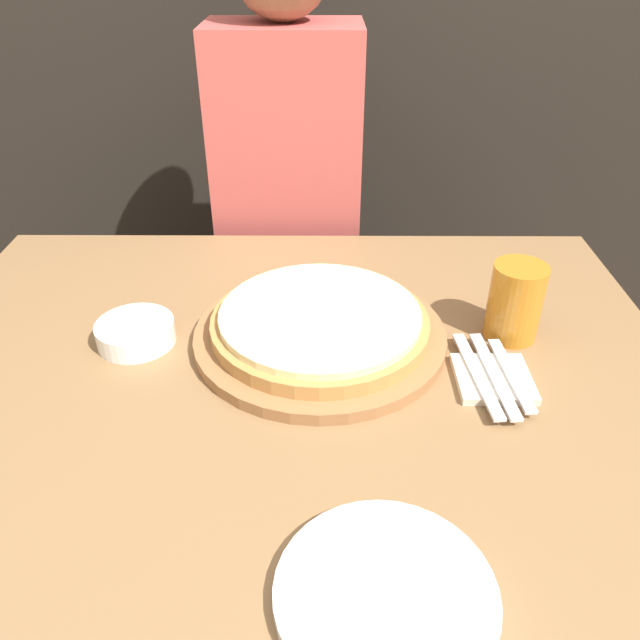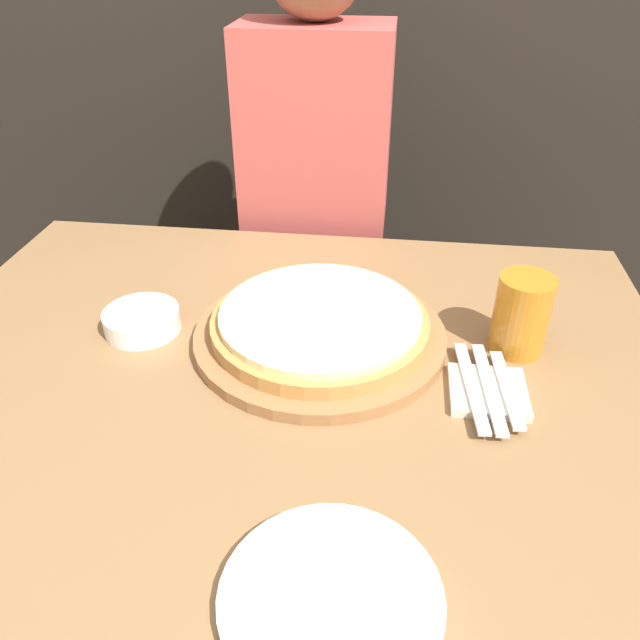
# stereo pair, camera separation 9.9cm
# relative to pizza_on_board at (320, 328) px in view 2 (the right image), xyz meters

# --- Properties ---
(dining_table) EXTENTS (1.21, 0.99, 0.74)m
(dining_table) POSITION_rel_pizza_on_board_xyz_m (-0.05, -0.10, -0.40)
(dining_table) COLOR olive
(dining_table) RESTS_ON ground_plane
(pizza_on_board) EXTENTS (0.41, 0.41, 0.06)m
(pizza_on_board) POSITION_rel_pizza_on_board_xyz_m (0.00, 0.00, 0.00)
(pizza_on_board) COLOR #99663D
(pizza_on_board) RESTS_ON dining_table
(beer_glass) EXTENTS (0.09, 0.09, 0.13)m
(beer_glass) POSITION_rel_pizza_on_board_xyz_m (0.31, 0.02, 0.04)
(beer_glass) COLOR #B7701E
(beer_glass) RESTS_ON dining_table
(dinner_plate) EXTENTS (0.23, 0.23, 0.02)m
(dinner_plate) POSITION_rel_pizza_on_board_xyz_m (0.07, -0.46, -0.02)
(dinner_plate) COLOR white
(dinner_plate) RESTS_ON dining_table
(side_bowl) EXTENTS (0.12, 0.12, 0.04)m
(side_bowl) POSITION_rel_pizza_on_board_xyz_m (-0.30, -0.00, -0.01)
(side_bowl) COLOR white
(side_bowl) RESTS_ON dining_table
(napkin_stack) EXTENTS (0.11, 0.11, 0.01)m
(napkin_stack) POSITION_rel_pizza_on_board_xyz_m (0.26, -0.11, -0.02)
(napkin_stack) COLOR beige
(napkin_stack) RESTS_ON dining_table
(fork) EXTENTS (0.04, 0.20, 0.00)m
(fork) POSITION_rel_pizza_on_board_xyz_m (0.23, -0.11, -0.01)
(fork) COLOR silver
(fork) RESTS_ON napkin_stack
(dinner_knife) EXTENTS (0.03, 0.20, 0.00)m
(dinner_knife) POSITION_rel_pizza_on_board_xyz_m (0.26, -0.11, -0.01)
(dinner_knife) COLOR silver
(dinner_knife) RESTS_ON napkin_stack
(spoon) EXTENTS (0.03, 0.17, 0.00)m
(spoon) POSITION_rel_pizza_on_board_xyz_m (0.28, -0.11, -0.01)
(spoon) COLOR silver
(spoon) RESTS_ON napkin_stack
(diner_person) EXTENTS (0.32, 0.20, 1.34)m
(diner_person) POSITION_rel_pizza_on_board_xyz_m (-0.08, 0.53, -0.10)
(diner_person) COLOR #33333D
(diner_person) RESTS_ON ground_plane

